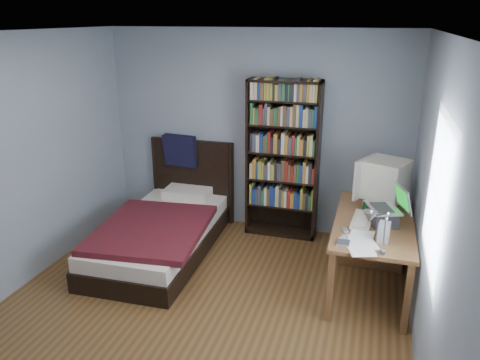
{
  "coord_description": "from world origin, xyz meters",
  "views": [
    {
      "loc": [
        1.44,
        -3.42,
        2.62
      ],
      "look_at": [
        0.17,
        0.83,
        1.07
      ],
      "focal_mm": 35.0,
      "sensor_mm": 36.0,
      "label": 1
    }
  ],
  "objects_px": {
    "laptop": "(385,214)",
    "soda_can": "(366,206)",
    "desk_lamp": "(372,221)",
    "crt_monitor": "(383,179)",
    "desk": "(372,232)",
    "speaker": "(384,232)",
    "bookshelf": "(283,160)",
    "keyboard": "(362,220)",
    "bed": "(164,229)"
  },
  "relations": [
    {
      "from": "crt_monitor",
      "to": "bed",
      "type": "xyz_separation_m",
      "value": [
        -2.41,
        -0.28,
        -0.76
      ]
    },
    {
      "from": "bed",
      "to": "soda_can",
      "type": "bearing_deg",
      "value": 1.7
    },
    {
      "from": "desk",
      "to": "laptop",
      "type": "xyz_separation_m",
      "value": [
        0.09,
        -0.48,
        0.43
      ]
    },
    {
      "from": "speaker",
      "to": "bookshelf",
      "type": "distance_m",
      "value": 1.87
    },
    {
      "from": "speaker",
      "to": "soda_can",
      "type": "distance_m",
      "value": 0.7
    },
    {
      "from": "desk",
      "to": "bookshelf",
      "type": "relative_size",
      "value": 0.78
    },
    {
      "from": "desk",
      "to": "bed",
      "type": "xyz_separation_m",
      "value": [
        -2.36,
        -0.26,
        -0.16
      ]
    },
    {
      "from": "soda_can",
      "to": "bookshelf",
      "type": "distance_m",
      "value": 1.28
    },
    {
      "from": "crt_monitor",
      "to": "laptop",
      "type": "xyz_separation_m",
      "value": [
        0.04,
        -0.5,
        -0.17
      ]
    },
    {
      "from": "laptop",
      "to": "crt_monitor",
      "type": "bearing_deg",
      "value": 94.72
    },
    {
      "from": "keyboard",
      "to": "bed",
      "type": "bearing_deg",
      "value": 178.88
    },
    {
      "from": "desk_lamp",
      "to": "crt_monitor",
      "type": "bearing_deg",
      "value": 86.84
    },
    {
      "from": "desk",
      "to": "soda_can",
      "type": "relative_size",
      "value": 14.12
    },
    {
      "from": "desk_lamp",
      "to": "bookshelf",
      "type": "xyz_separation_m",
      "value": [
        -1.09,
        1.99,
        -0.19
      ]
    },
    {
      "from": "desk",
      "to": "keyboard",
      "type": "relative_size",
      "value": 3.33
    },
    {
      "from": "laptop",
      "to": "speaker",
      "type": "xyz_separation_m",
      "value": [
        -0.01,
        -0.39,
        -0.02
      ]
    },
    {
      "from": "desk",
      "to": "crt_monitor",
      "type": "xyz_separation_m",
      "value": [
        0.05,
        0.02,
        0.6
      ]
    },
    {
      "from": "keyboard",
      "to": "bookshelf",
      "type": "distance_m",
      "value": 1.46
    },
    {
      "from": "desk",
      "to": "crt_monitor",
      "type": "relative_size",
      "value": 2.58
    },
    {
      "from": "keyboard",
      "to": "bed",
      "type": "distance_m",
      "value": 2.31
    },
    {
      "from": "desk",
      "to": "desk_lamp",
      "type": "bearing_deg",
      "value": -91.1
    },
    {
      "from": "laptop",
      "to": "keyboard",
      "type": "relative_size",
      "value": 0.94
    },
    {
      "from": "desk",
      "to": "soda_can",
      "type": "xyz_separation_m",
      "value": [
        -0.1,
        -0.19,
        0.37
      ]
    },
    {
      "from": "desk_lamp",
      "to": "speaker",
      "type": "height_order",
      "value": "desk_lamp"
    },
    {
      "from": "desk_lamp",
      "to": "desk",
      "type": "bearing_deg",
      "value": 88.9
    },
    {
      "from": "desk_lamp",
      "to": "laptop",
      "type": "bearing_deg",
      "value": 82.69
    },
    {
      "from": "speaker",
      "to": "soda_can",
      "type": "bearing_deg",
      "value": 113.42
    },
    {
      "from": "laptop",
      "to": "desk_lamp",
      "type": "bearing_deg",
      "value": -97.31
    },
    {
      "from": "bookshelf",
      "to": "laptop",
      "type": "bearing_deg",
      "value": -40.48
    },
    {
      "from": "bookshelf",
      "to": "crt_monitor",
      "type": "bearing_deg",
      "value": -24.35
    },
    {
      "from": "bookshelf",
      "to": "bed",
      "type": "xyz_separation_m",
      "value": [
        -1.24,
        -0.81,
        -0.72
      ]
    },
    {
      "from": "desk_lamp",
      "to": "soda_can",
      "type": "distance_m",
      "value": 1.3
    },
    {
      "from": "keyboard",
      "to": "bookshelf",
      "type": "relative_size",
      "value": 0.23
    },
    {
      "from": "keyboard",
      "to": "soda_can",
      "type": "xyz_separation_m",
      "value": [
        0.02,
        0.29,
        0.04
      ]
    },
    {
      "from": "crt_monitor",
      "to": "desk_lamp",
      "type": "relative_size",
      "value": 1.08
    },
    {
      "from": "crt_monitor",
      "to": "speaker",
      "type": "height_order",
      "value": "crt_monitor"
    },
    {
      "from": "desk",
      "to": "bookshelf",
      "type": "distance_m",
      "value": 1.37
    },
    {
      "from": "crt_monitor",
      "to": "soda_can",
      "type": "bearing_deg",
      "value": -124.83
    },
    {
      "from": "bed",
      "to": "bookshelf",
      "type": "bearing_deg",
      "value": 33.2
    },
    {
      "from": "speaker",
      "to": "bookshelf",
      "type": "bearing_deg",
      "value": 138.67
    },
    {
      "from": "keyboard",
      "to": "soda_can",
      "type": "height_order",
      "value": "soda_can"
    },
    {
      "from": "desk_lamp",
      "to": "soda_can",
      "type": "height_order",
      "value": "desk_lamp"
    },
    {
      "from": "keyboard",
      "to": "soda_can",
      "type": "bearing_deg",
      "value": 90.87
    },
    {
      "from": "desk",
      "to": "soda_can",
      "type": "distance_m",
      "value": 0.43
    },
    {
      "from": "crt_monitor",
      "to": "soda_can",
      "type": "distance_m",
      "value": 0.35
    },
    {
      "from": "desk",
      "to": "crt_monitor",
      "type": "bearing_deg",
      "value": 24.51
    },
    {
      "from": "desk",
      "to": "speaker",
      "type": "xyz_separation_m",
      "value": [
        0.09,
        -0.87,
        0.41
      ]
    },
    {
      "from": "laptop",
      "to": "soda_can",
      "type": "relative_size",
      "value": 3.99
    },
    {
      "from": "keyboard",
      "to": "bookshelf",
      "type": "height_order",
      "value": "bookshelf"
    },
    {
      "from": "soda_can",
      "to": "laptop",
      "type": "bearing_deg",
      "value": -56.74
    }
  ]
}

